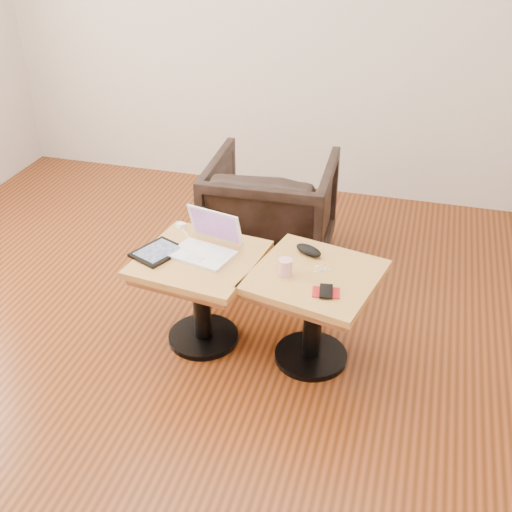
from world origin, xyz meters
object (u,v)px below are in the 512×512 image
(laptop, at_px, (206,245))
(striped_cup, at_px, (285,267))
(side_table_left, at_px, (200,278))
(armchair, at_px, (271,211))
(side_table_right, at_px, (314,296))

(laptop, relative_size, striped_cup, 4.18)
(side_table_left, bearing_deg, striped_cup, 1.36)
(armchair, bearing_deg, striped_cup, 105.72)
(striped_cup, height_order, armchair, armchair)
(armchair, bearing_deg, laptop, 79.59)
(laptop, bearing_deg, side_table_left, -100.45)
(side_table_right, height_order, armchair, armchair)
(armchair, bearing_deg, side_table_left, 78.64)
(side_table_right, bearing_deg, laptop, -172.26)
(side_table_right, bearing_deg, side_table_left, -167.19)
(side_table_right, xyz_separation_m, laptop, (-0.57, 0.05, 0.17))
(laptop, bearing_deg, striped_cup, 0.38)
(side_table_right, distance_m, laptop, 0.59)
(side_table_right, xyz_separation_m, armchair, (-0.45, 0.89, -0.04))
(side_table_right, height_order, striped_cup, striped_cup)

